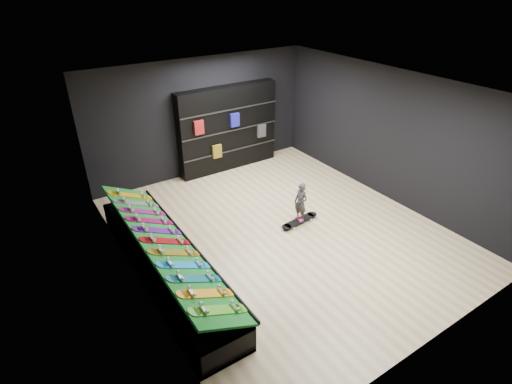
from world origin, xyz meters
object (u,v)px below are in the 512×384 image
back_shelving (228,129)px  display_rack (165,265)px  child (300,210)px  floor_skateboard (300,221)px

back_shelving → display_rack: bearing=-133.9°
child → back_shelving: bearing=167.8°
display_rack → child: (3.06, 0.01, 0.10)m
display_rack → child: 3.06m
floor_skateboard → child: bearing=0.0°
back_shelving → floor_skateboard: size_ratio=2.86×
display_rack → back_shelving: back_shelving is taller
child → floor_skateboard: bearing=0.0°
back_shelving → child: size_ratio=5.37×
back_shelving → child: (-0.14, -3.31, -0.77)m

